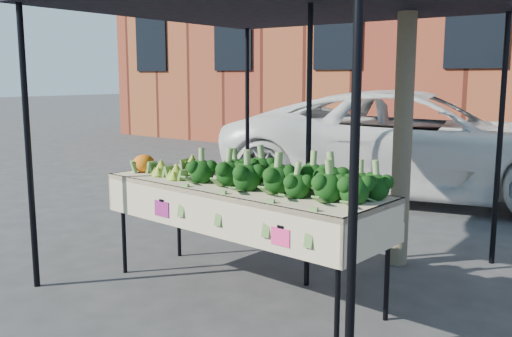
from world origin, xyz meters
name	(u,v)px	position (x,y,z in m)	size (l,w,h in m)	color
ground	(239,292)	(0.00, 0.00, 0.00)	(90.00, 90.00, 0.00)	#2E2E30
table	(241,240)	(0.03, -0.02, 0.45)	(2.46, 0.99, 0.90)	beige
canopy	(279,120)	(0.00, 0.54, 1.37)	(3.16, 3.16, 2.74)	black
broccoli_heap	(284,172)	(0.42, 0.01, 1.03)	(1.61, 0.58, 0.27)	black
romanesco_cluster	(182,163)	(-0.63, 0.02, 1.00)	(0.44, 0.58, 0.21)	#A5C13B
cauliflower_pair	(144,162)	(-1.02, -0.07, 0.99)	(0.21, 0.21, 0.18)	orange
vehicle	(423,2)	(-0.29, 4.54, 2.78)	(2.56, 1.54, 5.56)	white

